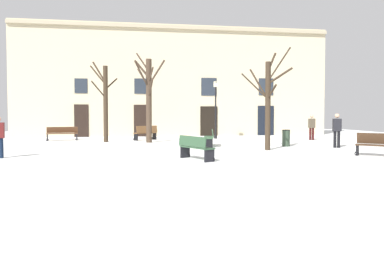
{
  "coord_description": "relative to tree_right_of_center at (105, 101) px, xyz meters",
  "views": [
    {
      "loc": [
        -2.9,
        -17.12,
        1.66
      ],
      "look_at": [
        0.0,
        1.9,
        0.9
      ],
      "focal_mm": 33.93,
      "sensor_mm": 36.0,
      "label": 1
    }
  ],
  "objects": [
    {
      "name": "streetlamp",
      "position": [
        7.0,
        1.89,
        -0.04
      ],
      "size": [
        0.3,
        0.3,
        3.86
      ],
      "color": "black",
      "rests_on": "ground"
    },
    {
      "name": "bench_near_lamp",
      "position": [
        11.16,
        -8.95,
        -1.93
      ],
      "size": [
        1.59,
        1.51,
        0.9
      ],
      "rotation": [
        0.0,
        0.0,
        5.54
      ],
      "color": "#3D2819",
      "rests_on": "ground"
    },
    {
      "name": "bench_near_center_tree",
      "position": [
        3.9,
        -8.89,
        -1.95
      ],
      "size": [
        1.13,
        1.67,
        0.87
      ],
      "rotation": [
        0.0,
        0.0,
        2.03
      ],
      "color": "#2D4C33",
      "rests_on": "ground"
    },
    {
      "name": "ground_plane",
      "position": [
        4.72,
        -4.56,
        -2.4
      ],
      "size": [
        37.43,
        37.43,
        0.0
      ],
      "primitive_type": "plane",
      "color": "white"
    },
    {
      "name": "person_crossing_plaza",
      "position": [
        11.46,
        -5.33,
        -1.48
      ],
      "size": [
        0.42,
        0.3,
        1.67
      ],
      "rotation": [
        0.0,
        0.0,
        2.91
      ],
      "color": "black",
      "rests_on": "ground"
    },
    {
      "name": "building_facade",
      "position": [
        4.73,
        5.14,
        1.76
      ],
      "size": [
        23.39,
        0.6,
        8.21
      ],
      "color": "beige",
      "rests_on": "ground"
    },
    {
      "name": "bench_far_corner",
      "position": [
        2.38,
        1.17,
        -1.94
      ],
      "size": [
        1.52,
        1.2,
        0.91
      ],
      "rotation": [
        0.0,
        0.0,
        3.72
      ],
      "color": "brown",
      "rests_on": "ground"
    },
    {
      "name": "litter_bin",
      "position": [
        9.31,
        -4.27,
        -1.97
      ],
      "size": [
        0.41,
        0.41,
        0.85
      ],
      "color": "#2D3D2D",
      "rests_on": "ground"
    },
    {
      "name": "person_by_shop_door",
      "position": [
        12.66,
        -0.39,
        -1.52
      ],
      "size": [
        0.38,
        0.23,
        1.59
      ],
      "rotation": [
        0.0,
        0.0,
        3.16
      ],
      "color": "#350F0F",
      "rests_on": "ground"
    },
    {
      "name": "bench_by_litter_bin",
      "position": [
        -2.74,
        1.61,
        -1.95
      ],
      "size": [
        1.89,
        0.72,
        0.84
      ],
      "rotation": [
        0.0,
        0.0,
        0.15
      ],
      "color": "#51331E",
      "rests_on": "ground"
    },
    {
      "name": "bench_back_to_back_left",
      "position": [
        5.49,
        -3.62,
        -1.95
      ],
      "size": [
        0.85,
        1.92,
        0.85
      ],
      "rotation": [
        0.0,
        0.0,
        4.51
      ],
      "color": "#2D4C33",
      "rests_on": "ground"
    },
    {
      "name": "tree_right_of_center",
      "position": [
        0.0,
        0.0,
        0.0
      ],
      "size": [
        1.63,
        1.51,
        4.7
      ],
      "color": "#382B1E",
      "rests_on": "ground"
    },
    {
      "name": "tree_left_of_center",
      "position": [
        2.49,
        -0.8,
        0.25
      ],
      "size": [
        1.77,
        2.22,
        5.2
      ],
      "color": "#423326",
      "rests_on": "ground"
    },
    {
      "name": "tree_center",
      "position": [
        7.72,
        -5.94,
        -0.15
      ],
      "size": [
        2.14,
        2.12,
        4.51
      ],
      "color": "#382B1E",
      "rests_on": "ground"
    }
  ]
}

